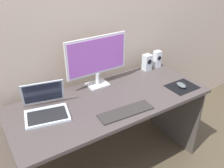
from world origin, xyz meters
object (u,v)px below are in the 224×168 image
Objects in this scene: monitor at (97,59)px; speaker_right at (157,59)px; speaker_near_monitor at (147,62)px; mouse at (181,85)px; laptop at (46,108)px; keyboard_external at (126,112)px.

monitor is 0.71m from speaker_right.
speaker_near_monitor is 0.43m from mouse.
speaker_right is 1.06× the size of speaker_near_monitor.
laptop is at bearing -172.16° from speaker_right.
speaker_right is 0.13m from speaker_near_monitor.
keyboard_external is at bearing -171.86° from mouse.
keyboard_external is (-0.71, -0.47, -0.08)m from speaker_right.
speaker_near_monitor reaches higher than keyboard_external.
monitor reaches higher than speaker_near_monitor.
laptop is at bearing 152.03° from keyboard_external.
speaker_right is 1.22m from laptop.
mouse is (-0.10, -0.43, -0.06)m from speaker_right.
laptop is 0.86× the size of keyboard_external.
speaker_near_monitor is 1.58× the size of mouse.
mouse is at bearing -35.30° from monitor.
monitor reaches higher than speaker_right.
speaker_right is at bearing 0.82° from monitor.
speaker_near_monitor is (-0.13, -0.00, -0.00)m from speaker_right.
speaker_near_monitor is 0.44× the size of laptop.
speaker_right is at bearing 37.30° from keyboard_external.
monitor is at bearing -179.18° from speaker_right.
speaker_right is 0.40× the size of keyboard_external.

